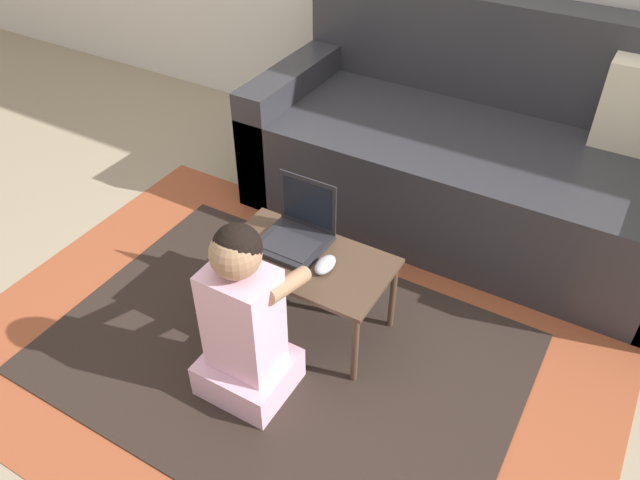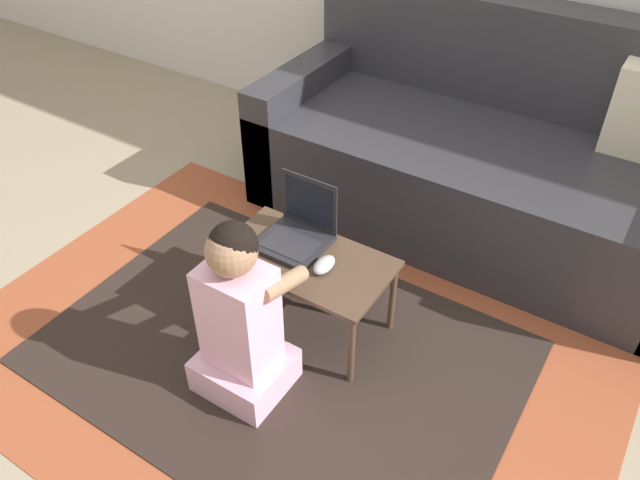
% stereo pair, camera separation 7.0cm
% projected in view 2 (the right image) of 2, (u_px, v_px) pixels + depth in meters
% --- Properties ---
extents(ground_plane, '(16.00, 16.00, 0.00)m').
position_uv_depth(ground_plane, '(310.00, 340.00, 2.36)').
color(ground_plane, gray).
extents(area_rug, '(2.34, 1.64, 0.01)m').
position_uv_depth(area_rug, '(280.00, 352.00, 2.31)').
color(area_rug, '#9E4C2D').
rests_on(area_rug, ground_plane).
extents(couch, '(1.96, 0.90, 0.91)m').
position_uv_depth(couch, '(488.00, 159.00, 2.77)').
color(couch, '#2D2D33').
rests_on(couch, ground_plane).
extents(laptop_desk, '(0.61, 0.35, 0.34)m').
position_uv_depth(laptop_desk, '(306.00, 266.00, 2.24)').
color(laptop_desk, '#4C3828').
rests_on(laptop_desk, ground_plane).
extents(laptop, '(0.23, 0.22, 0.23)m').
position_uv_depth(laptop, '(297.00, 233.00, 2.26)').
color(laptop, '#232328').
rests_on(laptop, laptop_desk).
extents(computer_mouse, '(0.06, 0.11, 0.04)m').
position_uv_depth(computer_mouse, '(324.00, 265.00, 2.15)').
color(computer_mouse, '#B2B7C1').
rests_on(computer_mouse, laptop_desk).
extents(person_seated, '(0.29, 0.35, 0.70)m').
position_uv_depth(person_seated, '(240.00, 320.00, 2.01)').
color(person_seated, '#E5B2CC').
rests_on(person_seated, ground_plane).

